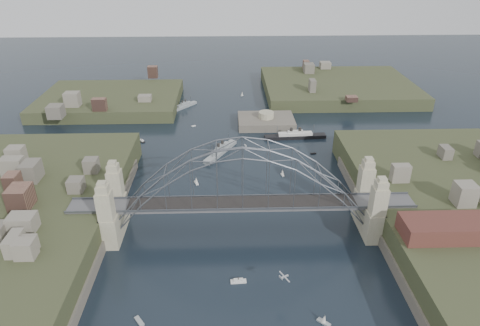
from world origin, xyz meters
The scene contains 25 objects.
ground centered at (0.00, 0.00, 0.00)m, with size 500.00×500.00×0.00m, color black.
bridge centered at (0.00, 0.00, 12.32)m, with size 84.00×13.80×24.60m.
shore_west centered at (-57.32, 0.00, 1.97)m, with size 50.50×90.00×12.00m.
shore_east centered at (57.32, 0.00, 1.97)m, with size 50.50×90.00×12.00m.
headland_nw centered at (-55.00, 95.00, 0.50)m, with size 60.00×45.00×9.00m, color #363C21.
headland_ne centered at (50.00, 110.00, 0.75)m, with size 70.00×55.00×9.50m, color #363C21.
fort_island centered at (12.00, 70.00, -0.34)m, with size 22.00×16.00×9.40m.
wharf_shed centered at (44.00, -14.00, 10.00)m, with size 20.00×8.00×4.00m, color #592D26.
finger_pier centered at (39.00, -28.00, 0.70)m, with size 4.00×22.00×1.40m, color #555457.
naval_cruiser_near centered at (-5.83, 44.67, 0.89)m, with size 11.41×18.09×5.76m.
naval_cruiser_far centered at (-22.25, 90.93, 0.74)m, with size 10.49×12.16×4.77m.
ocean_liner centered at (21.70, 56.64, 0.87)m, with size 22.94×4.52×5.60m.
aeroplane centered at (7.37, -23.32, 5.79)m, with size 2.06×3.31×0.52m.
small_boat_a centered at (-13.02, 24.25, 0.85)m, with size 1.62×2.61×2.38m.
small_boat_b centered at (13.59, 28.37, 0.98)m, with size 1.28×1.89×2.38m.
small_boat_c centered at (-1.47, -18.26, 0.28)m, with size 3.45×1.32×1.43m.
small_boat_d centered at (26.05, 43.28, 0.15)m, with size 1.97×0.89×0.45m.
small_boat_e centered at (-34.76, 55.36, 0.28)m, with size 2.90×3.33×1.43m.
small_boat_f centered at (2.93, 50.37, 0.15)m, with size 1.08×1.74×0.45m.
small_boat_g centered at (14.56, -29.88, 0.81)m, with size 2.59×2.49×2.38m.
small_boat_h centered at (-16.77, 69.21, 0.15)m, with size 1.75×1.42×0.45m.
small_boat_i centered at (30.74, 12.81, 0.15)m, with size 2.35×2.23×0.45m.
small_boat_j centered at (-20.86, -28.49, 0.15)m, with size 2.35×2.76×0.45m.
small_boat_k centered at (3.77, 105.83, 0.99)m, with size 1.51×1.80×2.38m.
small_boat_l centered at (-40.93, 26.94, 0.76)m, with size 2.46×3.04×2.38m.
Camera 1 is at (-3.33, -87.91, 65.05)m, focal length 32.02 mm.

